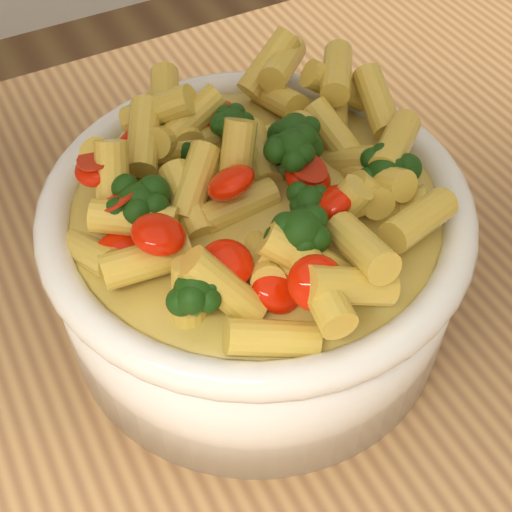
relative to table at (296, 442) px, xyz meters
name	(u,v)px	position (x,y,z in m)	size (l,w,h in m)	color
table	(296,442)	(0.00, 0.00, 0.00)	(1.20, 0.80, 0.90)	#B2824C
serving_bowl	(256,255)	(0.00, 0.06, 0.16)	(0.26, 0.26, 0.11)	white
pasta_salad	(256,175)	(0.00, 0.06, 0.23)	(0.20, 0.20, 0.05)	#FADF4F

